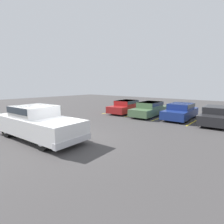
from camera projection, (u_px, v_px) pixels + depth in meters
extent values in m
plane|color=#423F3F|center=(64.00, 141.00, 8.93)|extent=(60.00, 60.00, 0.00)
cube|color=yellow|center=(115.00, 111.00, 18.65)|extent=(0.12, 4.16, 0.01)
cube|color=yellow|center=(137.00, 114.00, 16.98)|extent=(0.12, 4.16, 0.01)
cube|color=yellow|center=(163.00, 117.00, 15.30)|extent=(0.12, 4.16, 0.01)
cube|color=yellow|center=(195.00, 121.00, 13.62)|extent=(0.12, 4.16, 0.01)
cube|color=white|center=(38.00, 125.00, 9.15)|extent=(5.70, 2.34, 0.88)
cube|color=white|center=(34.00, 111.00, 9.20)|extent=(2.13, 1.94, 0.58)
cube|color=#2D3842|center=(34.00, 109.00, 9.18)|extent=(2.09, 2.00, 0.32)
cube|color=white|center=(59.00, 122.00, 8.07)|extent=(2.19, 2.03, 0.13)
cube|color=silver|center=(73.00, 141.00, 7.62)|extent=(0.33, 2.02, 0.28)
cylinder|color=black|center=(72.00, 132.00, 8.86)|extent=(0.96, 0.38, 0.94)
cylinder|color=#ADADB2|center=(72.00, 132.00, 8.86)|extent=(0.54, 0.37, 0.52)
cylinder|color=black|center=(43.00, 140.00, 7.57)|extent=(0.96, 0.38, 0.94)
cylinder|color=#ADADB2|center=(43.00, 140.00, 7.57)|extent=(0.54, 0.37, 0.52)
cylinder|color=black|center=(35.00, 123.00, 10.81)|extent=(0.96, 0.38, 0.94)
cylinder|color=#ADADB2|center=(35.00, 123.00, 10.81)|extent=(0.54, 0.37, 0.52)
cylinder|color=black|center=(8.00, 128.00, 9.52)|extent=(0.96, 0.38, 0.94)
cylinder|color=#ADADB2|center=(8.00, 128.00, 9.52)|extent=(0.54, 0.37, 0.52)
cube|color=maroon|center=(126.00, 108.00, 17.61)|extent=(2.11, 4.53, 0.62)
cube|color=maroon|center=(127.00, 103.00, 17.59)|extent=(1.73, 2.40, 0.47)
cube|color=#2D3842|center=(127.00, 102.00, 17.58)|extent=(1.80, 2.36, 0.28)
cylinder|color=black|center=(126.00, 112.00, 16.17)|extent=(0.28, 0.64, 0.63)
cylinder|color=#ADADB2|center=(126.00, 112.00, 16.17)|extent=(0.27, 0.36, 0.34)
cylinder|color=black|center=(113.00, 111.00, 17.04)|extent=(0.28, 0.64, 0.63)
cylinder|color=#ADADB2|center=(113.00, 111.00, 17.04)|extent=(0.27, 0.36, 0.34)
cylinder|color=black|center=(139.00, 109.00, 18.23)|extent=(0.28, 0.64, 0.63)
cylinder|color=#ADADB2|center=(139.00, 109.00, 18.23)|extent=(0.27, 0.36, 0.34)
cylinder|color=black|center=(126.00, 108.00, 19.09)|extent=(0.28, 0.64, 0.63)
cylinder|color=#ADADB2|center=(126.00, 108.00, 19.09)|extent=(0.27, 0.36, 0.34)
cube|color=#4C6B47|center=(149.00, 111.00, 15.89)|extent=(1.93, 4.73, 0.60)
cube|color=#4C6B47|center=(150.00, 105.00, 15.88)|extent=(1.63, 2.49, 0.49)
cube|color=#2D3842|center=(150.00, 104.00, 15.86)|extent=(1.70, 2.44, 0.30)
cylinder|color=black|center=(151.00, 115.00, 14.40)|extent=(0.24, 0.66, 0.65)
cylinder|color=#ADADB2|center=(151.00, 115.00, 14.40)|extent=(0.24, 0.37, 0.36)
cylinder|color=black|center=(135.00, 113.00, 15.31)|extent=(0.24, 0.66, 0.65)
cylinder|color=#ADADB2|center=(135.00, 113.00, 15.31)|extent=(0.24, 0.37, 0.36)
cylinder|color=black|center=(163.00, 111.00, 16.52)|extent=(0.24, 0.66, 0.65)
cylinder|color=#ADADB2|center=(163.00, 111.00, 16.52)|extent=(0.24, 0.37, 0.36)
cylinder|color=black|center=(148.00, 110.00, 17.42)|extent=(0.24, 0.66, 0.65)
cylinder|color=#ADADB2|center=(148.00, 110.00, 17.42)|extent=(0.24, 0.37, 0.36)
cube|color=navy|center=(180.00, 113.00, 14.46)|extent=(1.96, 4.37, 0.64)
cube|color=navy|center=(181.00, 106.00, 14.43)|extent=(1.67, 2.29, 0.49)
cube|color=#2D3842|center=(181.00, 105.00, 14.42)|extent=(1.74, 2.25, 0.29)
cylinder|color=black|center=(186.00, 119.00, 13.03)|extent=(0.24, 0.63, 0.62)
cylinder|color=#ADADB2|center=(186.00, 119.00, 13.03)|extent=(0.25, 0.35, 0.34)
cylinder|color=black|center=(165.00, 116.00, 13.99)|extent=(0.24, 0.63, 0.62)
cylinder|color=#ADADB2|center=(165.00, 116.00, 13.99)|extent=(0.25, 0.35, 0.34)
cylinder|color=black|center=(194.00, 114.00, 14.98)|extent=(0.24, 0.63, 0.62)
cylinder|color=#ADADB2|center=(194.00, 114.00, 14.98)|extent=(0.25, 0.35, 0.34)
cylinder|color=black|center=(176.00, 112.00, 15.93)|extent=(0.24, 0.63, 0.62)
cylinder|color=#ADADB2|center=(176.00, 112.00, 15.93)|extent=(0.25, 0.35, 0.34)
cube|color=#232326|center=(216.00, 117.00, 12.69)|extent=(2.00, 4.61, 0.64)
cube|color=#232326|center=(217.00, 110.00, 12.68)|extent=(1.68, 2.43, 0.46)
cube|color=#2D3842|center=(217.00, 108.00, 12.66)|extent=(1.75, 2.39, 0.28)
cylinder|color=black|center=(201.00, 121.00, 12.14)|extent=(0.27, 0.63, 0.62)
cylinder|color=#ADADB2|center=(201.00, 121.00, 12.14)|extent=(0.26, 0.35, 0.34)
cylinder|color=black|center=(208.00, 116.00, 14.21)|extent=(0.27, 0.63, 0.62)
cylinder|color=#ADADB2|center=(208.00, 116.00, 14.21)|extent=(0.26, 0.35, 0.34)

